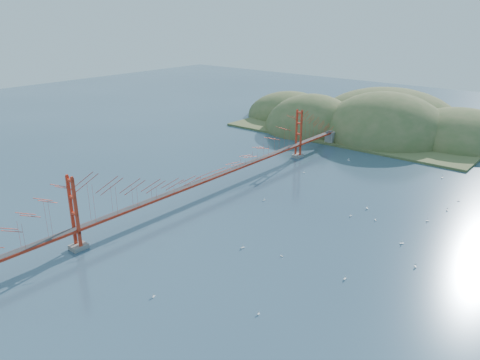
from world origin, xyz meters
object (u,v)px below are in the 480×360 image
Objects in this scene: bridge at (214,158)px; sailboat_0 at (264,200)px; sailboat_1 at (376,220)px; sailboat_2 at (282,256)px.

sailboat_0 is (10.17, 2.71, -6.87)m from bridge.
sailboat_1 is at bearing 14.63° from bridge.
sailboat_1 is (19.92, 5.14, 0.00)m from sailboat_0.
bridge is at bearing -165.07° from sailboat_0.
sailboat_2 is (24.84, -12.60, -6.87)m from bridge.
bridge is 28.69m from sailboat_2.
sailboat_0 is at bearing -165.53° from sailboat_1.
bridge is 167.36× the size of sailboat_2.
sailboat_2 is at bearing -46.22° from sailboat_0.
sailboat_2 is 21.11m from sailboat_1.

